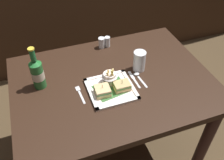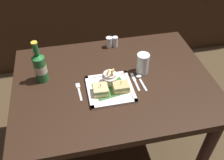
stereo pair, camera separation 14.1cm
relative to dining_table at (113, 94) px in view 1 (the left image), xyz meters
The scene contains 13 objects.
ground_plane 0.64m from the dining_table, ahead, with size 6.00×6.00×0.00m, color #493723.
dining_table is the anchor object (origin of this frame).
square_plate 0.15m from the dining_table, 117.46° to the right, with size 0.26×0.26×0.02m.
sandwich_half_left 0.20m from the dining_table, 135.13° to the right, with size 0.09×0.09×0.07m.
sandwich_half_right 0.18m from the dining_table, 78.62° to the right, with size 0.09×0.07×0.07m.
fries_cup 0.18m from the dining_table, 140.31° to the right, with size 0.09×0.09×0.12m.
beer_bottle 0.47m from the dining_table, 166.78° to the left, with size 0.07×0.07×0.27m.
water_glass 0.26m from the dining_table, 13.10° to the left, with size 0.08×0.08×0.13m.
fork 0.25m from the dining_table, 167.83° to the right, with size 0.03×0.14×0.00m.
knife 0.17m from the dining_table, 14.26° to the right, with size 0.02×0.16×0.00m.
spoon 0.20m from the dining_table, ahead, with size 0.03×0.14×0.01m.
salt_shaker 0.38m from the dining_table, 83.01° to the left, with size 0.05×0.05×0.07m.
pepper_shaker 0.39m from the dining_table, 76.39° to the left, with size 0.04×0.04×0.07m.
Camera 1 is at (-0.37, -1.02, 1.75)m, focal length 39.61 mm.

